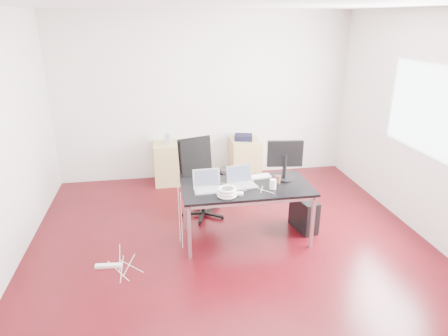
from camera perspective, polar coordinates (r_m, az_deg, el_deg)
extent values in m
plane|color=#3A060C|center=(5.06, 1.08, -11.25)|extent=(5.00, 5.00, 0.00)
plane|color=silver|center=(4.29, 1.35, 22.33)|extent=(5.00, 5.00, 0.00)
plane|color=silver|center=(6.88, -2.81, 10.03)|extent=(5.00, 0.00, 5.00)
plane|color=silver|center=(2.29, 13.50, -14.04)|extent=(5.00, 0.00, 5.00)
plane|color=silver|center=(5.51, 27.74, 4.92)|extent=(0.00, 5.00, 5.00)
plane|color=white|center=(5.62, 26.77, 7.45)|extent=(0.00, 1.50, 1.50)
cube|color=black|center=(4.94, 3.24, -2.75)|extent=(1.60, 0.80, 0.03)
cube|color=silver|center=(4.69, -4.97, -9.16)|extent=(0.04, 0.04, 0.70)
cube|color=silver|center=(5.31, -5.65, -5.42)|extent=(0.04, 0.04, 0.70)
cube|color=silver|center=(5.01, 12.52, -7.52)|extent=(0.04, 0.04, 0.70)
cube|color=silver|center=(5.59, 9.89, -4.21)|extent=(0.04, 0.04, 0.70)
cylinder|color=black|center=(5.71, -2.98, -4.64)|extent=(0.06, 0.06, 0.47)
cube|color=black|center=(5.60, -3.03, -2.19)|extent=(0.60, 0.59, 0.06)
cube|color=black|center=(5.68, -4.04, 1.41)|extent=(0.47, 0.24, 0.55)
cube|color=tan|center=(6.85, -7.84, 0.69)|extent=(0.50, 0.50, 0.70)
cube|color=tan|center=(7.01, 3.00, 1.33)|extent=(0.50, 0.50, 0.70)
cube|color=black|center=(5.47, 11.35, -6.45)|extent=(0.29, 0.48, 0.44)
cylinder|color=black|center=(6.79, 0.21, -1.21)|extent=(0.28, 0.28, 0.28)
cube|color=white|center=(4.88, -16.19, -13.26)|extent=(0.30, 0.09, 0.04)
cube|color=silver|center=(4.78, -2.28, -3.25)|extent=(0.33, 0.24, 0.01)
cube|color=silver|center=(4.84, -2.51, -1.43)|extent=(0.33, 0.05, 0.22)
cube|color=#475166|center=(4.84, -2.50, -1.46)|extent=(0.29, 0.04, 0.18)
cube|color=silver|center=(4.91, 2.72, -2.59)|extent=(0.37, 0.29, 0.01)
cube|color=silver|center=(4.96, 2.23, -0.85)|extent=(0.33, 0.10, 0.22)
cube|color=#475166|center=(4.96, 2.24, -0.88)|extent=(0.29, 0.09, 0.18)
cylinder|color=black|center=(5.19, 8.57, -1.45)|extent=(0.26, 0.26, 0.02)
cylinder|color=black|center=(5.13, 8.66, 0.21)|extent=(0.05, 0.05, 0.30)
cube|color=black|center=(5.09, 8.71, 2.05)|extent=(0.45, 0.11, 0.34)
cube|color=#475166|center=(5.11, 8.61, 2.15)|extent=(0.39, 0.06, 0.29)
cube|color=white|center=(5.18, 4.31, -1.31)|extent=(0.45, 0.18, 0.02)
cylinder|color=white|center=(4.86, 7.00, -2.29)|extent=(0.09, 0.09, 0.12)
cylinder|color=brown|center=(5.04, 7.63, -1.60)|extent=(0.10, 0.10, 0.10)
torus|color=white|center=(4.65, 0.43, -3.85)|extent=(0.24, 0.24, 0.04)
torus|color=white|center=(4.63, 0.43, -3.44)|extent=(0.23, 0.23, 0.04)
torus|color=white|center=(4.62, 0.43, -3.04)|extent=(0.22, 0.22, 0.04)
cube|color=white|center=(4.69, 2.34, -3.66)|extent=(0.09, 0.09, 0.03)
cube|color=#9E9E9E|center=(6.68, -8.05, 4.13)|extent=(0.11, 0.10, 0.18)
cube|color=black|center=(6.88, 2.79, 4.41)|extent=(0.35, 0.30, 0.09)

